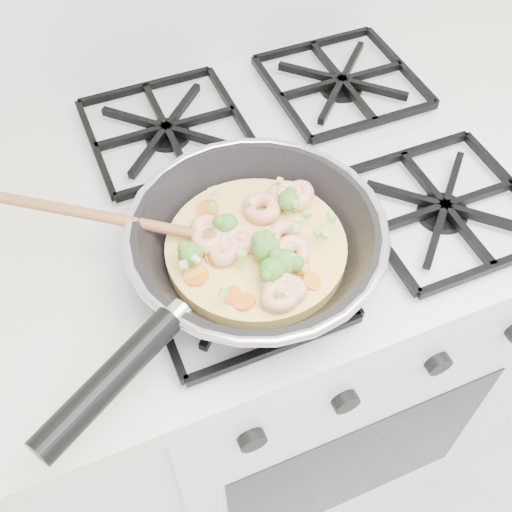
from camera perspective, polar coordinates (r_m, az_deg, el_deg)
name	(u,v)px	position (r m, az deg, el deg)	size (l,w,h in m)	color
stove	(286,330)	(1.27, 2.76, -6.77)	(0.60, 0.60, 0.92)	white
skillet	(253,244)	(0.75, -0.32, 1.07)	(0.46, 0.35, 0.10)	black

